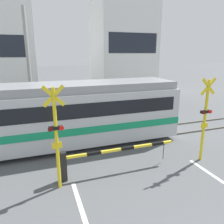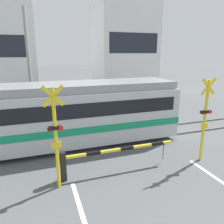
% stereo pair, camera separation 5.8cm
% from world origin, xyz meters
% --- Properties ---
extents(rail_track_near, '(50.00, 0.10, 0.08)m').
position_xyz_m(rail_track_near, '(0.00, 8.84, 0.04)').
color(rail_track_near, '#5B564C').
rests_on(rail_track_near, ground_plane).
extents(rail_track_far, '(50.00, 0.10, 0.08)m').
position_xyz_m(rail_track_far, '(0.00, 10.27, 0.04)').
color(rail_track_far, '#5B564C').
rests_on(rail_track_far, ground_plane).
extents(crossing_barrier_near, '(4.47, 0.20, 1.09)m').
position_xyz_m(crossing_barrier_near, '(-1.47, 6.37, 0.72)').
color(crossing_barrier_near, black).
rests_on(crossing_barrier_near, ground_plane).
extents(crossing_barrier_far, '(4.47, 0.20, 1.09)m').
position_xyz_m(crossing_barrier_far, '(1.47, 12.50, 0.72)').
color(crossing_barrier_far, black).
rests_on(crossing_barrier_far, ground_plane).
extents(crossing_signal_left, '(0.68, 0.15, 3.45)m').
position_xyz_m(crossing_signal_left, '(-2.92, 6.03, 1.91)').
color(crossing_signal_left, yellow).
rests_on(crossing_signal_left, ground_plane).
extents(crossing_signal_right, '(0.68, 0.15, 3.45)m').
position_xyz_m(crossing_signal_right, '(2.92, 6.03, 1.91)').
color(crossing_signal_right, yellow).
rests_on(crossing_signal_right, ground_plane).
extents(pedestrian, '(0.38, 0.22, 1.61)m').
position_xyz_m(pedestrian, '(0.58, 15.99, 0.92)').
color(pedestrian, '#33384C').
rests_on(pedestrian, ground_plane).
extents(building_right_of_street, '(6.13, 5.45, 9.67)m').
position_xyz_m(building_right_of_street, '(6.13, 22.57, 4.84)').
color(building_right_of_street, white).
rests_on(building_right_of_street, ground_plane).
extents(utility_pole_streetside, '(0.22, 0.22, 7.21)m').
position_xyz_m(utility_pole_streetside, '(-3.67, 15.00, 3.61)').
color(utility_pole_streetside, gray).
rests_on(utility_pole_streetside, ground_plane).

